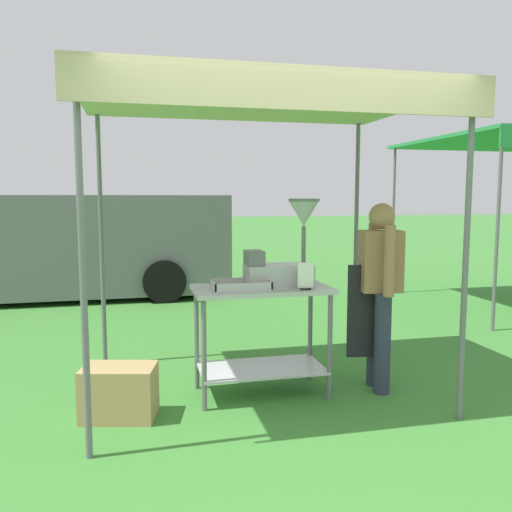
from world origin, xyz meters
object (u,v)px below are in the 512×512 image
donut_fryer (285,254)px  vendor (379,286)px  van_grey (53,244)px  donut_tray (240,287)px  stall_canopy (259,107)px  menu_sign (306,278)px  donut_cart (261,319)px  supply_crate (119,392)px

donut_fryer → vendor: bearing=-11.1°
donut_fryer → van_grey: 5.65m
donut_fryer → van_grey: bearing=117.0°
donut_tray → stall_canopy: bearing=38.9°
menu_sign → vendor: vendor is taller
vendor → donut_cart: bearing=173.6°
donut_fryer → vendor: donut_fryer is taller
supply_crate → van_grey: bearing=102.7°
menu_sign → supply_crate: size_ratio=0.37×
menu_sign → supply_crate: 1.68m
donut_cart → donut_tray: 0.35m
donut_fryer → donut_tray: bearing=-165.9°
stall_canopy → supply_crate: size_ratio=4.77×
stall_canopy → donut_tray: stall_canopy is taller
vendor → van_grey: van_grey is taller
donut_cart → menu_sign: 0.52m
donut_tray → donut_fryer: 0.49m
donut_tray → donut_cart: bearing=16.7°
van_grey → donut_cart: bearing=-65.1°
vendor → van_grey: bearing=123.0°
donut_fryer → supply_crate: donut_fryer is taller
donut_tray → menu_sign: size_ratio=2.07×
vendor → menu_sign: bearing=-171.9°
stall_canopy → menu_sign: size_ratio=12.87×
donut_cart → supply_crate: 1.27m
stall_canopy → van_grey: 5.70m
vendor → van_grey: (-3.36, 5.18, -0.02)m
stall_canopy → van_grey: (-2.35, 4.97, -1.51)m
donut_cart → donut_tray: bearing=-163.3°
donut_tray → van_grey: bearing=112.8°
vendor → donut_tray: bearing=177.4°
donut_tray → van_grey: (-2.16, 5.13, -0.06)m
donut_cart → menu_sign: bearing=-33.9°
stall_canopy → menu_sign: (0.31, -0.31, -1.38)m
menu_sign → supply_crate: bearing=-179.0°
donut_tray → vendor: bearing=-2.6°
donut_tray → supply_crate: donut_tray is taller
stall_canopy → donut_cart: size_ratio=2.53×
stall_canopy → vendor: (1.01, -0.21, -1.49)m
donut_tray → donut_fryer: donut_fryer is taller
stall_canopy → donut_fryer: bearing=-14.6°
donut_cart → vendor: 1.05m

